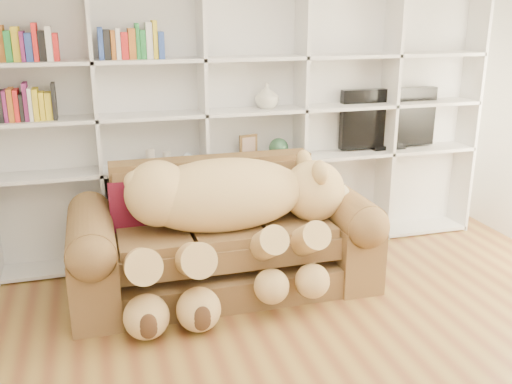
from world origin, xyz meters
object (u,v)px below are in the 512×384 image
object	(u,v)px
gift_box	(327,260)
tv	(388,119)
sofa	(223,243)
teddy_bear	(228,212)

from	to	relation	value
gift_box	tv	size ratio (longest dim) A/B	0.33
sofa	gift_box	distance (m)	0.92
teddy_bear	tv	world-z (taller)	tv
gift_box	tv	world-z (taller)	tv
sofa	teddy_bear	distance (m)	0.38
gift_box	sofa	bearing A→B (deg)	176.52
teddy_bear	tv	distance (m)	2.06
sofa	teddy_bear	xyz separation A→B (m)	(-0.00, -0.20, 0.33)
sofa	tv	bearing A→B (deg)	21.59
sofa	tv	xyz separation A→B (m)	(1.79, 0.71, 0.78)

